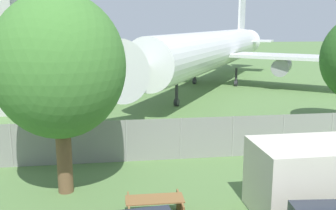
{
  "coord_description": "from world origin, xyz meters",
  "views": [
    {
      "loc": [
        -3.11,
        -7.33,
        6.36
      ],
      "look_at": [
        -0.17,
        13.17,
        2.0
      ],
      "focal_mm": 42.0,
      "sensor_mm": 36.0,
      "label": 1
    }
  ],
  "objects_px": {
    "airplane": "(213,50)",
    "picnic_bench_near_cabin": "(155,206)",
    "tree_near_hangar": "(59,67)",
    "portable_cabin": "(317,179)"
  },
  "relations": [
    {
      "from": "airplane",
      "to": "picnic_bench_near_cabin",
      "type": "relative_size",
      "value": 18.31
    },
    {
      "from": "airplane",
      "to": "tree_near_hangar",
      "type": "relative_size",
      "value": 4.69
    },
    {
      "from": "portable_cabin",
      "to": "picnic_bench_near_cabin",
      "type": "bearing_deg",
      "value": 176.93
    },
    {
      "from": "portable_cabin",
      "to": "tree_near_hangar",
      "type": "xyz_separation_m",
      "value": [
        -8.57,
        2.93,
        3.58
      ]
    },
    {
      "from": "picnic_bench_near_cabin",
      "to": "tree_near_hangar",
      "type": "height_order",
      "value": "tree_near_hangar"
    },
    {
      "from": "portable_cabin",
      "to": "tree_near_hangar",
      "type": "distance_m",
      "value": 9.74
    },
    {
      "from": "airplane",
      "to": "picnic_bench_near_cabin",
      "type": "bearing_deg",
      "value": 11.75
    },
    {
      "from": "airplane",
      "to": "picnic_bench_near_cabin",
      "type": "height_order",
      "value": "airplane"
    },
    {
      "from": "portable_cabin",
      "to": "tree_near_hangar",
      "type": "bearing_deg",
      "value": 160.58
    },
    {
      "from": "portable_cabin",
      "to": "picnic_bench_near_cabin",
      "type": "height_order",
      "value": "portable_cabin"
    }
  ]
}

